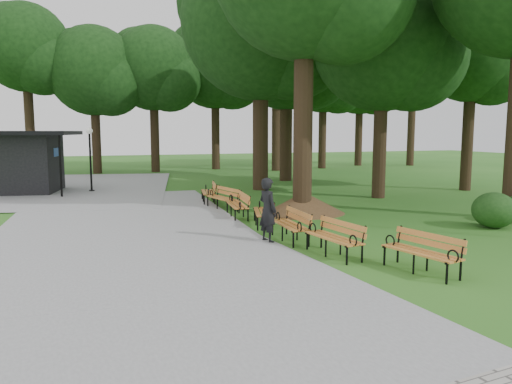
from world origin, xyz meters
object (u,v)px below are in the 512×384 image
object	(u,v)px
person	(268,210)
bench_5	(222,198)
bench_6	(208,192)
lawn_tree_2	(261,21)
bench_4	(237,205)
lawn_tree_1	(383,40)
dirt_mound	(304,203)
lawn_tree_4	(287,52)
bench_0	(421,253)
bench_3	(263,212)
bench_1	(333,238)
kiosk	(17,162)
bench_2	(290,225)
lawn_tree_5	(472,54)
lamp_post	(90,146)

from	to	relation	value
person	bench_5	world-z (taller)	person
bench_6	lawn_tree_2	bearing A→B (deg)	144.47
bench_4	lawn_tree_2	bearing A→B (deg)	161.20
lawn_tree_1	dirt_mound	bearing A→B (deg)	-150.32
person	lawn_tree_4	distance (m)	18.16
bench_5	bench_6	distance (m)	2.00
bench_0	lawn_tree_2	world-z (taller)	lawn_tree_2
dirt_mound	person	bearing A→B (deg)	-126.26
bench_4	bench_5	xyz separation A→B (m)	(-0.06, 1.85, 0.00)
lawn_tree_2	person	bearing A→B (deg)	-108.44
dirt_mound	bench_3	world-z (taller)	bench_3
person	bench_0	world-z (taller)	person
lawn_tree_2	lawn_tree_4	bearing A→B (deg)	52.18
bench_6	lawn_tree_1	world-z (taller)	lawn_tree_1
bench_5	lawn_tree_1	size ratio (longest dim) A/B	0.19
bench_1	kiosk	bearing A→B (deg)	-159.01
lawn_tree_2	lawn_tree_4	size ratio (longest dim) A/B	1.11
bench_2	lawn_tree_2	world-z (taller)	lawn_tree_2
kiosk	bench_1	world-z (taller)	kiosk
lawn_tree_4	lawn_tree_5	world-z (taller)	lawn_tree_4
lamp_post	bench_5	distance (m)	9.06
lawn_tree_1	lawn_tree_5	bearing A→B (deg)	9.56
bench_1	bench_0	bearing A→B (deg)	22.04
bench_0	bench_4	size ratio (longest dim) A/B	1.00
person	lawn_tree_1	size ratio (longest dim) A/B	0.17
bench_6	lawn_tree_2	size ratio (longest dim) A/B	0.15
bench_5	lawn_tree_2	size ratio (longest dim) A/B	0.15
lamp_post	dirt_mound	world-z (taller)	lamp_post
bench_0	person	bearing A→B (deg)	-164.02
bench_4	lawn_tree_2	xyz separation A→B (m)	(3.50, 7.48, 8.08)
bench_4	bench_6	xyz separation A→B (m)	(-0.14, 3.85, 0.00)
lamp_post	bench_4	xyz separation A→B (m)	(4.85, -9.31, -1.87)
lawn_tree_2	bench_3	bearing A→B (deg)	-108.92
bench_2	lawn_tree_1	size ratio (longest dim) A/B	0.19
lawn_tree_1	lawn_tree_2	distance (m)	6.38
bench_4	lawn_tree_5	size ratio (longest dim) A/B	0.20
bench_5	lawn_tree_1	distance (m)	10.15
bench_3	lawn_tree_2	xyz separation A→B (m)	(3.14, 9.15, 8.08)
bench_2	lawn_tree_4	xyz separation A→B (m)	(6.19, 15.36, 7.33)
dirt_mound	bench_2	xyz separation A→B (m)	(-2.23, -3.95, 0.04)
dirt_mound	bench_4	size ratio (longest dim) A/B	1.37
bench_1	lawn_tree_2	size ratio (longest dim) A/B	0.15
lawn_tree_1	bench_2	bearing A→B (deg)	-136.84
dirt_mound	bench_5	bearing A→B (deg)	144.11
person	bench_3	world-z (taller)	person
lamp_post	bench_3	distance (m)	12.29
lawn_tree_2	dirt_mound	bearing A→B (deg)	-97.08
bench_2	lawn_tree_1	bearing A→B (deg)	134.64
bench_2	bench_1	bearing A→B (deg)	12.68
bench_2	kiosk	bearing A→B (deg)	-147.05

